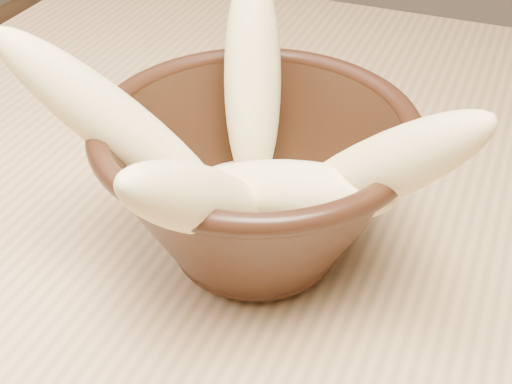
{
  "coord_description": "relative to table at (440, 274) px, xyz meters",
  "views": [
    {
      "loc": [
        0.02,
        -0.51,
        1.12
      ],
      "look_at": [
        -0.13,
        -0.12,
        0.81
      ],
      "focal_mm": 50.0,
      "sensor_mm": 36.0,
      "label": 1
    }
  ],
  "objects": [
    {
      "name": "table",
      "position": [
        0.0,
        0.0,
        0.0
      ],
      "size": [
        1.2,
        0.8,
        0.75
      ],
      "color": "tan",
      "rests_on": "ground"
    },
    {
      "name": "bowl",
      "position": [
        -0.13,
        -0.12,
        0.15
      ],
      "size": [
        0.23,
        0.23,
        0.12
      ],
      "rotation": [
        0.0,
        0.0,
        -0.22
      ],
      "color": "black",
      "rests_on": "table"
    },
    {
      "name": "milk_puddle",
      "position": [
        -0.13,
        -0.12,
        0.12
      ],
      "size": [
        0.13,
        0.13,
        0.02
      ],
      "primitive_type": "cylinder",
      "color": "beige",
      "rests_on": "bowl"
    },
    {
      "name": "banana_upright",
      "position": [
        -0.16,
        -0.07,
        0.2
      ],
      "size": [
        0.08,
        0.11,
        0.17
      ],
      "primitive_type": "ellipsoid",
      "rotation": [
        0.42,
        0.0,
        3.53
      ],
      "color": "#F3DC8F",
      "rests_on": "bowl"
    },
    {
      "name": "banana_left",
      "position": [
        -0.21,
        -0.16,
        0.2
      ],
      "size": [
        0.17,
        0.12,
        0.17
      ],
      "primitive_type": "ellipsoid",
      "rotation": [
        0.75,
        0.0,
        -1.08
      ],
      "color": "#F3DC8F",
      "rests_on": "bowl"
    },
    {
      "name": "banana_right",
      "position": [
        -0.05,
        -0.14,
        0.19
      ],
      "size": [
        0.17,
        0.09,
        0.16
      ],
      "primitive_type": "ellipsoid",
      "rotation": [
        0.81,
        0.0,
        1.24
      ],
      "color": "#F3DC8F",
      "rests_on": "bowl"
    },
    {
      "name": "banana_across",
      "position": [
        -0.1,
        -0.15,
        0.17
      ],
      "size": [
        0.16,
        0.06,
        0.08
      ],
      "primitive_type": "ellipsoid",
      "rotation": [
        1.31,
        0.0,
        1.48
      ],
      "color": "#F3DC8F",
      "rests_on": "bowl"
    },
    {
      "name": "banana_front",
      "position": [
        -0.13,
        -0.2,
        0.19
      ],
      "size": [
        0.05,
        0.18,
        0.16
      ],
      "primitive_type": "ellipsoid",
      "rotation": [
        0.88,
        0.0,
        -0.07
      ],
      "color": "#F3DC8F",
      "rests_on": "bowl"
    }
  ]
}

